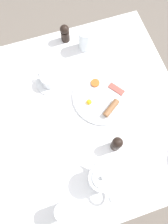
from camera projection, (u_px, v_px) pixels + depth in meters
ground_plane at (84, 143)px, 1.80m from camera, size 8.00×8.00×0.00m
table at (84, 118)px, 1.15m from camera, size 0.98×1.02×0.77m
breakfast_plate at (103, 97)px, 1.09m from camera, size 0.30×0.30×0.04m
teapot_near at (102, 179)px, 0.92m from camera, size 0.11×0.21×0.13m
teacup_with_saucer_right at (49, 80)px, 1.10m from camera, size 0.14×0.14×0.07m
water_glass_tall at (85, 40)px, 1.14m from camera, size 0.07×0.07×0.13m
water_glass_short at (65, 211)px, 0.88m from camera, size 0.07×0.07×0.12m
pepper_grinder at (117, 144)px, 0.97m from camera, size 0.05×0.05×0.11m
salt_grinder at (65, 33)px, 1.16m from camera, size 0.05×0.05×0.11m
fork_by_plate at (154, 113)px, 1.07m from camera, size 0.17×0.03×0.00m
knife_by_plate at (35, 165)px, 0.99m from camera, size 0.18×0.11×0.00m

